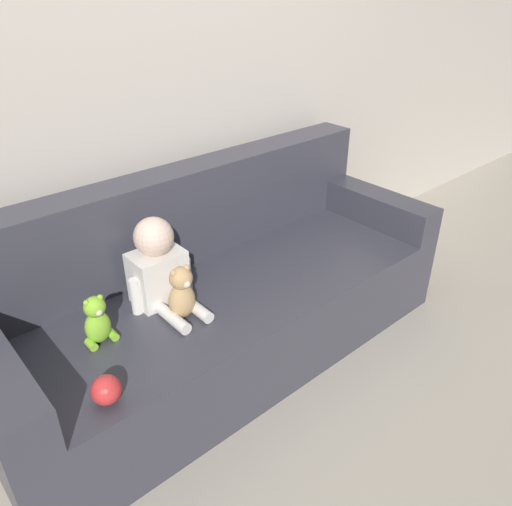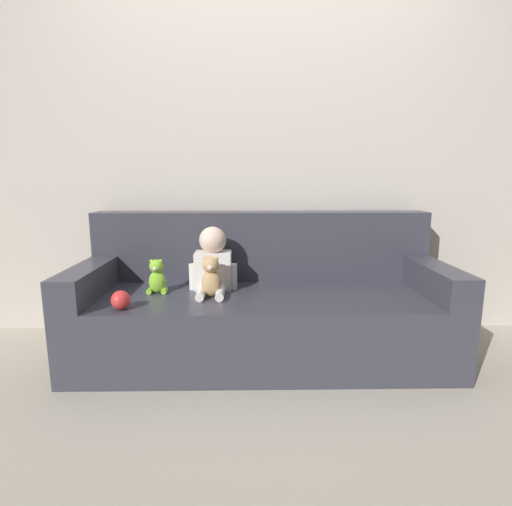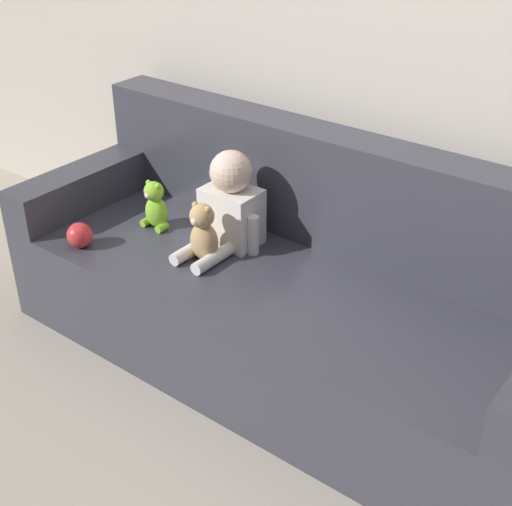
{
  "view_description": "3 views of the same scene",
  "coord_description": "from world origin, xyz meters",
  "px_view_note": "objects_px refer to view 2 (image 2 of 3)",
  "views": [
    {
      "loc": [
        -1.12,
        -1.48,
        1.6
      ],
      "look_at": [
        0.07,
        -0.12,
        0.56
      ],
      "focal_mm": 35.0,
      "sensor_mm": 36.0,
      "label": 1
    },
    {
      "loc": [
        -0.07,
        -2.24,
        1.05
      ],
      "look_at": [
        -0.04,
        -0.02,
        0.63
      ],
      "focal_mm": 28.0,
      "sensor_mm": 36.0,
      "label": 2
    },
    {
      "loc": [
        1.24,
        -1.76,
        1.75
      ],
      "look_at": [
        -0.02,
        -0.12,
        0.53
      ],
      "focal_mm": 50.0,
      "sensor_mm": 36.0,
      "label": 3
    }
  ],
  "objects_px": {
    "person_baby": "(213,263)",
    "plush_toy_side": "(157,277)",
    "teddy_bear_brown": "(211,278)",
    "toy_ball": "(121,300)",
    "couch": "(262,306)"
  },
  "relations": [
    {
      "from": "person_baby",
      "to": "toy_ball",
      "type": "xyz_separation_m",
      "value": [
        -0.43,
        -0.37,
        -0.11
      ]
    },
    {
      "from": "couch",
      "to": "teddy_bear_brown",
      "type": "bearing_deg",
      "value": -152.82
    },
    {
      "from": "teddy_bear_brown",
      "to": "toy_ball",
      "type": "distance_m",
      "value": 0.49
    },
    {
      "from": "couch",
      "to": "toy_ball",
      "type": "distance_m",
      "value": 0.82
    },
    {
      "from": "couch",
      "to": "toy_ball",
      "type": "bearing_deg",
      "value": -153.41
    },
    {
      "from": "teddy_bear_brown",
      "to": "plush_toy_side",
      "type": "distance_m",
      "value": 0.33
    },
    {
      "from": "person_baby",
      "to": "plush_toy_side",
      "type": "distance_m",
      "value": 0.33
    },
    {
      "from": "person_baby",
      "to": "teddy_bear_brown",
      "type": "distance_m",
      "value": 0.16
    },
    {
      "from": "person_baby",
      "to": "plush_toy_side",
      "type": "relative_size",
      "value": 1.88
    },
    {
      "from": "plush_toy_side",
      "to": "toy_ball",
      "type": "height_order",
      "value": "plush_toy_side"
    },
    {
      "from": "teddy_bear_brown",
      "to": "person_baby",
      "type": "bearing_deg",
      "value": 91.08
    },
    {
      "from": "plush_toy_side",
      "to": "toy_ball",
      "type": "xyz_separation_m",
      "value": [
        -0.12,
        -0.29,
        -0.04
      ]
    },
    {
      "from": "person_baby",
      "to": "toy_ball",
      "type": "relative_size",
      "value": 3.8
    },
    {
      "from": "person_baby",
      "to": "toy_ball",
      "type": "bearing_deg",
      "value": -139.53
    },
    {
      "from": "plush_toy_side",
      "to": "toy_ball",
      "type": "distance_m",
      "value": 0.32
    }
  ]
}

